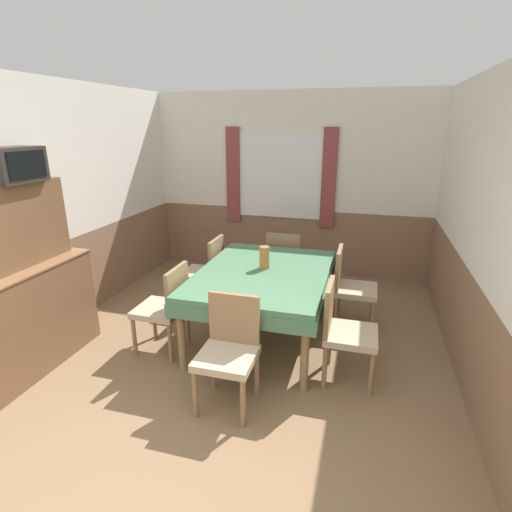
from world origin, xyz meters
The scene contains 13 objects.
wall_back centered at (-0.01, 4.42, 1.31)m, with size 4.41×0.10×2.60m.
wall_left centered at (-2.03, 2.20, 1.30)m, with size 0.05×4.80×2.60m.
wall_right centered at (2.03, 2.20, 1.30)m, with size 0.05×4.80×2.60m.
dining_table centered at (0.16, 2.33, 0.65)m, with size 1.30×1.74×0.75m.
chair_right_far centered at (1.00, 2.84, 0.49)m, with size 0.44×0.44×0.89m.
chair_head_window centered at (0.16, 3.39, 0.49)m, with size 0.44×0.44×0.89m.
chair_left_far centered at (-0.68, 2.84, 0.49)m, with size 0.44×0.44×0.89m.
chair_right_near centered at (1.00, 1.82, 0.49)m, with size 0.44×0.44×0.89m.
chair_left_near centered at (-0.68, 1.82, 0.49)m, with size 0.44×0.44×0.89m.
chair_head_near centered at (0.16, 1.26, 0.49)m, with size 0.44×0.44×0.89m.
sideboard centered at (-1.78, 1.26, 0.71)m, with size 0.46×1.32×1.68m.
tv centered at (-1.78, 1.42, 1.83)m, with size 0.29×0.47×0.29m.
vase centered at (0.15, 2.41, 0.86)m, with size 0.10×0.10×0.23m.
Camera 1 is at (1.11, -1.31, 2.15)m, focal length 28.00 mm.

